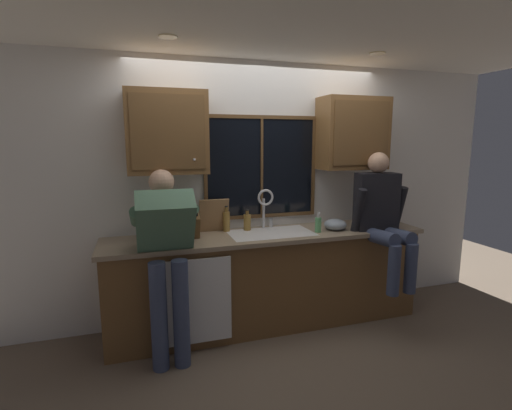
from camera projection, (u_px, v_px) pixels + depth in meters
The scene contains 24 objects.
back_wall at pixel (257, 191), 3.88m from camera, with size 5.40×0.12×2.55m, color silver.
ceiling_downlight_left at pixel (168, 37), 2.78m from camera, with size 0.14×0.14×0.01m, color #FFEAB2.
ceiling_downlight_right at pixel (377, 53), 3.32m from camera, with size 0.14×0.14×0.01m, color #FFEAB2.
window_glass at pixel (261, 167), 3.78m from camera, with size 1.10×0.02×0.95m, color black.
window_frame_top at pixel (262, 117), 3.69m from camera, with size 1.17×0.02×0.04m, color brown.
window_frame_bottom at pixel (262, 216), 3.86m from camera, with size 1.17×0.02×0.04m, color brown.
window_frame_left at pixel (205, 169), 3.61m from camera, with size 0.04×0.02×0.95m, color brown.
window_frame_right at pixel (313, 166), 3.94m from camera, with size 0.04×0.02×0.95m, color brown.
window_mullion_center at pixel (262, 168), 3.77m from camera, with size 0.02×0.02×0.95m, color brown.
lower_cabinet_run at pixel (268, 281), 3.70m from camera, with size 3.00×0.58×0.88m, color brown.
countertop at pixel (269, 235), 3.60m from camera, with size 3.06×0.62×0.04m, color gray.
dishwasher_front at pixel (196, 302), 3.17m from camera, with size 0.60×0.02×0.74m, color white.
upper_cabinet_left at pixel (167, 132), 3.30m from camera, with size 0.69×0.36×0.72m.
upper_cabinet_right at pixel (353, 134), 3.85m from camera, with size 0.69×0.36×0.72m.
sink at pixel (271, 243), 3.63m from camera, with size 0.80×0.46×0.21m.
faucet at pixel (266, 204), 3.74m from camera, with size 0.18×0.09×0.40m.
person_standing at pixel (166, 246), 3.02m from camera, with size 0.53×0.69×1.56m.
person_sitting_on_counter at pixel (382, 213), 3.64m from camera, with size 0.54×0.63×1.26m.
knife_block at pixel (192, 227), 3.40m from camera, with size 0.12×0.18×0.32m.
cutting_board at pixel (214, 215), 3.64m from camera, with size 0.29×0.02×0.33m, color #997047.
mixing_bowl at pixel (335, 225), 3.74m from camera, with size 0.22×0.22×0.11m, color #8C99A8.
soap_dispenser at pixel (318, 224), 3.63m from camera, with size 0.06×0.07×0.20m.
bottle_green_glass at pixel (247, 222), 3.71m from camera, with size 0.07×0.07×0.21m.
bottle_tall_clear at pixel (226, 221), 3.66m from camera, with size 0.07×0.07×0.25m.
Camera 1 is at (-1.17, -3.61, 1.79)m, focal length 26.57 mm.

